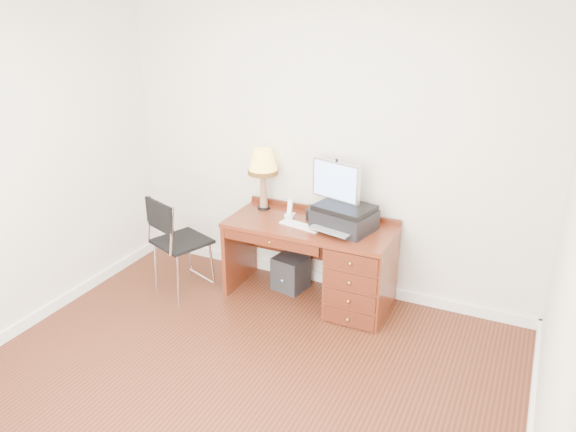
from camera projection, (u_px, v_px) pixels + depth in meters
The scene contains 12 objects.
ground at pixel (234, 386), 4.10m from camera, with size 4.00×4.00×0.00m, color #3A190D.
room_shell at pixel (272, 336), 4.61m from camera, with size 4.00×4.00×4.00m.
desk at pixel (343, 265), 5.00m from camera, with size 1.50×0.67×0.75m.
monitor at pixel (335, 184), 4.92m from camera, with size 0.48×0.22×0.56m.
keyboard at pixel (301, 226), 4.94m from camera, with size 0.39×0.11×0.01m, color white.
mouse_pad at pixel (321, 226), 4.92m from camera, with size 0.20×0.20×0.04m.
printer at pixel (344, 217), 4.86m from camera, with size 0.57×0.49×0.22m.
leg_lamp at pixel (263, 165), 5.19m from camera, with size 0.29×0.29×0.59m.
phone at pixel (290, 212), 5.13m from camera, with size 0.08×0.08×0.17m.
pen_cup at pixel (310, 215), 5.07m from camera, with size 0.08×0.08×0.10m, color black.
chair at pixel (177, 237), 5.15m from camera, with size 0.58×0.59×0.95m.
equipment_box at pixel (291, 272), 5.39m from camera, with size 0.28×0.28×0.33m, color black.
Camera 1 is at (1.77, -2.85, 2.70)m, focal length 35.00 mm.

